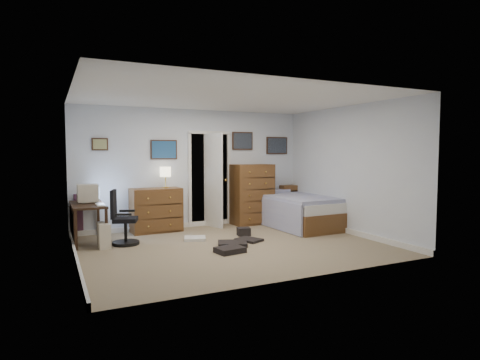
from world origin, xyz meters
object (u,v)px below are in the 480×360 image
at_px(computer_desk, 83,213).
at_px(bed, 294,210).
at_px(low_dresser, 156,210).
at_px(tall_dresser, 252,194).
at_px(office_chair, 122,224).

relative_size(computer_desk, bed, 0.53).
xyz_separation_m(low_dresser, tall_dresser, (2.15, -0.02, 0.23)).
relative_size(computer_desk, tall_dresser, 0.90).
height_order(computer_desk, low_dresser, low_dresser).
relative_size(low_dresser, tall_dresser, 0.74).
relative_size(office_chair, tall_dresser, 0.72).
height_order(office_chair, low_dresser, office_chair).
xyz_separation_m(office_chair, tall_dresser, (2.95, 0.86, 0.30)).
distance_m(computer_desk, bed, 4.28).
bearing_deg(low_dresser, office_chair, -135.04).
xyz_separation_m(computer_desk, bed, (4.27, -0.26, -0.18)).
xyz_separation_m(office_chair, low_dresser, (0.80, 0.88, 0.07)).
height_order(low_dresser, tall_dresser, tall_dresser).
bearing_deg(bed, office_chair, -178.48).
bearing_deg(computer_desk, tall_dresser, 5.66).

